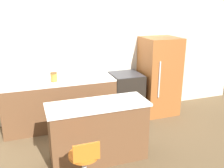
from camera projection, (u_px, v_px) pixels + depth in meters
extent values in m
plane|color=brown|center=(81.00, 130.00, 4.81)|extent=(14.00, 14.00, 0.00)
cube|color=beige|center=(71.00, 57.00, 5.03)|extent=(8.00, 0.06, 2.60)
cube|color=brown|center=(60.00, 104.00, 4.88)|extent=(2.12, 0.64, 0.90)
cube|color=white|center=(59.00, 81.00, 4.73)|extent=(2.12, 0.64, 0.03)
cube|color=#9EA3A8|center=(38.00, 82.00, 4.61)|extent=(0.44, 0.35, 0.01)
cube|color=brown|center=(98.00, 133.00, 3.80)|extent=(1.45, 0.54, 0.89)
cube|color=white|center=(98.00, 105.00, 3.65)|extent=(1.51, 0.57, 0.04)
cube|color=black|center=(126.00, 95.00, 5.31)|extent=(0.63, 0.64, 0.93)
cube|color=black|center=(132.00, 107.00, 5.06)|extent=(0.44, 0.01, 0.33)
cube|color=#333338|center=(126.00, 74.00, 5.16)|extent=(0.60, 0.61, 0.01)
cube|color=#995628|center=(159.00, 76.00, 5.40)|extent=(0.74, 0.72, 1.66)
cube|color=silver|center=(159.00, 80.00, 4.99)|extent=(0.02, 0.02, 0.75)
cylinder|color=orange|center=(84.00, 155.00, 3.06)|extent=(0.38, 0.38, 0.04)
cube|color=orange|center=(87.00, 152.00, 2.88)|extent=(0.32, 0.02, 0.23)
cylinder|color=silver|center=(21.00, 81.00, 4.47)|extent=(0.17, 0.17, 0.12)
sphere|color=silver|center=(20.00, 76.00, 4.44)|extent=(0.09, 0.09, 0.09)
cylinder|color=beige|center=(84.00, 76.00, 4.84)|extent=(0.25, 0.25, 0.07)
cylinder|color=#B77F33|center=(54.00, 77.00, 4.65)|extent=(0.12, 0.12, 0.15)
cylinder|color=brown|center=(54.00, 73.00, 4.62)|extent=(0.13, 0.13, 0.02)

